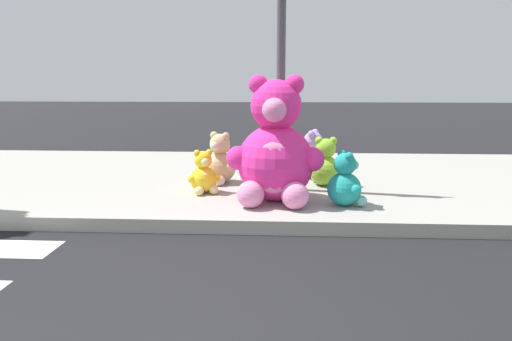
% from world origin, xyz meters
% --- Properties ---
extents(sidewalk, '(28.00, 4.40, 0.15)m').
position_xyz_m(sidewalk, '(0.00, 5.20, 0.07)').
color(sidewalk, '#9E9B93').
rests_on(sidewalk, ground_plane).
extents(sign_pole, '(0.56, 0.11, 3.20)m').
position_xyz_m(sign_pole, '(1.00, 4.40, 1.85)').
color(sign_pole, '#4C4C51').
rests_on(sign_pole, sidewalk).
extents(plush_pink_large, '(1.12, 0.99, 1.45)m').
position_xyz_m(plush_pink_large, '(0.95, 3.81, 0.73)').
color(plush_pink_large, '#F22D93').
rests_on(plush_pink_large, sidewalk).
extents(plush_white, '(0.35, 0.35, 0.49)m').
position_xyz_m(plush_white, '(0.80, 5.36, 0.35)').
color(plush_white, white).
rests_on(plush_white, sidewalk).
extents(plush_lime, '(0.51, 0.45, 0.66)m').
position_xyz_m(plush_lime, '(1.61, 4.65, 0.41)').
color(plush_lime, '#8CD133').
rests_on(plush_lime, sidewalk).
extents(plush_teal, '(0.44, 0.46, 0.62)m').
position_xyz_m(plush_teal, '(1.74, 3.64, 0.40)').
color(plush_teal, teal).
rests_on(plush_teal, sidewalk).
extents(plush_yellow, '(0.40, 0.39, 0.55)m').
position_xyz_m(plush_yellow, '(0.05, 4.15, 0.37)').
color(plush_yellow, yellow).
rests_on(plush_yellow, sidewalk).
extents(plush_tan, '(0.49, 0.50, 0.70)m').
position_xyz_m(plush_tan, '(0.17, 4.72, 0.43)').
color(plush_tan, tan).
rests_on(plush_tan, sidewalk).
extents(plush_lavender, '(0.49, 0.51, 0.69)m').
position_xyz_m(plush_lavender, '(1.45, 5.18, 0.43)').
color(plush_lavender, '#B28CD8').
rests_on(plush_lavender, sidewalk).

